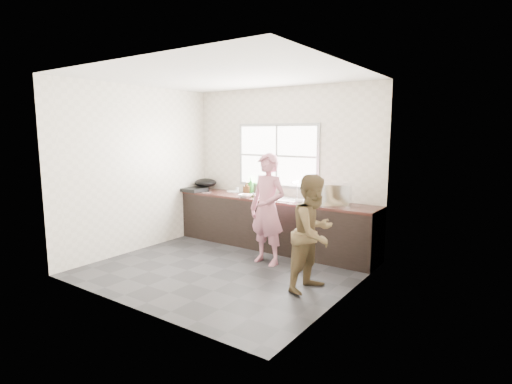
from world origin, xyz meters
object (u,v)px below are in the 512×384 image
Objects in this scene: woman at (268,213)px; bottle_brown_short at (248,188)px; bowl_held at (299,201)px; cutting_board at (265,196)px; bowl_mince at (246,196)px; bottle_brown_tall at (246,189)px; black_pot at (266,190)px; burner at (194,189)px; wok at (206,183)px; glass_jar at (237,190)px; bottle_green at (251,185)px; dish_rack at (336,195)px; person_side at (313,233)px; plate_food at (233,191)px; pot_lid_right at (238,192)px; pot_lid_left at (206,192)px; bowl_crabs at (312,203)px.

woman reaches higher than bottle_brown_short.
woman is 8.38× the size of bowl_held.
bowl_mince is (-0.25, -0.21, 0.01)m from cutting_board.
bottle_brown_tall reaches higher than cutting_board.
burner is (-1.35, -0.40, -0.05)m from black_pot.
bowl_held is 0.44× the size of wok.
bowl_held is at bearing -8.10° from bottle_brown_tall.
bottle_brown_tall is at bearing -24.66° from glass_jar.
bottle_green is 1.76m from dish_rack.
cutting_board is 0.93× the size of burner.
cutting_board is (-1.55, 1.24, 0.15)m from person_side.
wok is at bearing -169.55° from plate_food.
pot_lid_right is (-0.70, 0.17, -0.01)m from cutting_board.
bowl_held is 2.21m from burner.
woman is 3.69× the size of wok.
pot_lid_left is at bearing -158.70° from bottle_green.
bowl_crabs is 0.38m from dish_rack.
glass_jar is at bearing 66.39° from person_side.
black_pot reaches higher than bowl_crabs.
burner is at bearing -108.58° from wok.
pot_lid_right is (0.03, -0.01, -0.04)m from glass_jar.
bottle_brown_tall is at bearing -1.80° from wok.
plate_food is (-2.38, 1.42, 0.14)m from person_side.
person_side reaches higher than cutting_board.
bowl_held reaches higher than plate_food.
wok is (-1.93, 0.79, 0.23)m from woman.
pot_lid_right is (-0.19, -0.05, -0.08)m from bottle_brown_short.
plate_food is at bearing 169.10° from bowl_held.
cutting_board is 1.86× the size of bowl_crabs.
woman is 1.55m from glass_jar.
bottle_brown_short is (-0.26, 0.43, 0.06)m from bowl_mince.
bottle_brown_tall is at bearing -145.43° from black_pot.
black_pot is at bearing 18.00° from pot_lid_left.
black_pot is at bearing 153.61° from dish_rack.
black_pot reaches higher than bowl_mince.
dish_rack is at bearing -6.41° from plate_food.
bowl_held is 1.04× the size of bottle_brown_short.
bottle_brown_short is 2.04× the size of glass_jar.
plate_food is (-0.58, 0.39, -0.02)m from bowl_mince.
woman is at bearing -22.21° from wok.
pot_lid_right is at bearing 23.63° from burner.
bottle_brown_tall reaches higher than black_pot.
burner is (-1.06, -0.36, -0.12)m from bottle_green.
bottle_brown_short is at bearing 164.37° from bowl_held.
bowl_held is 1.28m from bottle_brown_short.
plate_food is at bearing -171.94° from bottle_brown_short.
woman is at bearing -33.24° from bowl_mince.
plate_food is (-1.36, 0.89, 0.10)m from woman.
glass_jar is at bearing 165.59° from cutting_board.
bottle_brown_short is (-0.08, 0.03, -0.06)m from bottle_green.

